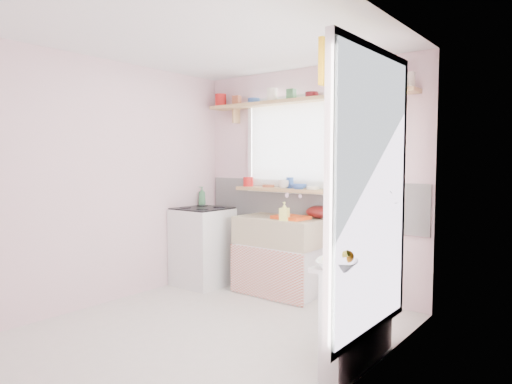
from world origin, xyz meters
The scene contains 19 objects.
room centered at (0.66, 0.86, 1.37)m, with size 3.20×3.20×3.20m.
sink_unit centered at (-0.15, 1.29, 0.43)m, with size 0.95×0.65×1.11m.
cooker centered at (-1.10, 1.05, 0.46)m, with size 0.58×0.58×0.93m.
radiator_ledge centered at (1.30, 0.20, 0.40)m, with size 0.22×0.95×0.78m.
windowsill centered at (-0.15, 1.48, 1.14)m, with size 1.40×0.22×0.04m, color tan.
pine_shelf centered at (0.00, 1.47, 2.12)m, with size 2.52×0.24×0.04m, color tan.
shelf_crockery centered at (-0.02, 1.47, 2.19)m, with size 2.47×0.11×0.12m.
sill_crockery centered at (-0.15, 1.48, 1.22)m, with size 1.35×0.11×0.12m.
dish_tray centered at (0.02, 1.25, 0.87)m, with size 0.36×0.27×0.04m, color #F84E16.
colander centered at (0.22, 1.50, 0.92)m, with size 0.30×0.30×0.13m, color #58100F.
jade_plant centered at (1.21, 0.60, 1.01)m, with size 0.43×0.37×0.47m, color #2D6126.
fruit_bowl centered at (1.33, -0.20, 0.81)m, with size 0.27×0.27×0.07m, color silver.
herb_pot centered at (1.33, -0.20, 0.89)m, with size 0.12×0.08×0.23m, color #245C29.
soap_bottle_sink centered at (0.04, 1.10, 0.95)m, with size 0.09×0.09×0.19m, color #FBF76F.
sill_cup centered at (-0.19, 1.42, 1.21)m, with size 0.12×0.12×0.09m, color beige.
sill_bowl centered at (0.00, 1.42, 1.19)m, with size 0.17×0.17×0.05m, color #355BAC.
shelf_vase centered at (0.63, 1.53, 2.21)m, with size 0.14×0.14×0.14m, color #AB5534.
cooker_bottle centered at (-1.32, 1.27, 1.03)m, with size 0.09×0.09×0.23m, color #468D58.
fruit centered at (1.34, -0.19, 0.87)m, with size 0.20×0.14×0.10m.
Camera 1 is at (2.68, -2.78, 1.47)m, focal length 32.00 mm.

